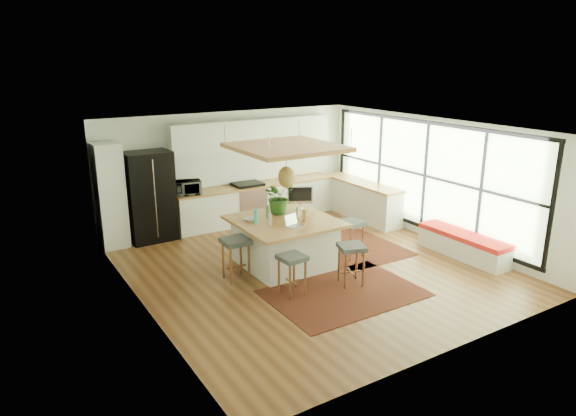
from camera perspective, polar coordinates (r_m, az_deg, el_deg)
floor at (r=10.12m, az=2.47°, el=-6.50°), size 7.00×7.00×0.00m
ceiling at (r=9.41m, az=2.67°, el=8.83°), size 7.00×7.00×0.00m
wall_back at (r=12.64m, az=-6.42°, el=4.49°), size 6.50×0.00×6.50m
wall_front at (r=7.22m, az=18.48°, el=-5.50°), size 6.50×0.00×6.50m
wall_left at (r=8.36m, az=-16.19°, el=-2.29°), size 0.00×7.00×7.00m
wall_right at (r=11.77m, az=15.78°, el=3.08°), size 0.00×7.00×7.00m
window_wall at (r=11.74m, az=15.70°, el=3.30°), size 0.10×6.20×2.60m
pantry at (r=11.47m, az=-19.09°, el=1.29°), size 0.55×0.60×2.25m
back_counter_base at (r=12.82m, az=-3.46°, el=0.55°), size 4.20×0.60×0.88m
back_counter_top at (r=12.70m, az=-3.50°, el=2.54°), size 4.24×0.64×0.05m
backsplash at (r=12.86m, az=-4.17°, el=4.76°), size 4.20×0.02×0.80m
upper_cabinets at (r=12.58m, az=-3.90°, el=8.21°), size 4.20×0.34×0.70m
range at (r=12.69m, az=-4.46°, el=0.64°), size 0.76×0.62×1.00m
right_counter_base at (r=13.17m, az=8.17°, el=0.84°), size 0.60×2.50×0.88m
right_counter_top at (r=13.05m, az=8.25°, el=2.78°), size 0.64×2.54×0.05m
window_bench at (r=11.11m, az=18.81°, el=-3.90°), size 0.52×2.00×0.50m
ceiling_panel at (r=9.68m, az=-0.19°, el=5.17°), size 1.86×1.86×0.80m
rug_near at (r=9.08m, az=6.21°, el=-9.34°), size 2.60×1.80×0.01m
rug_right at (r=11.34m, az=6.46°, el=-3.98°), size 1.80×2.60×0.01m
fridge at (r=11.72m, az=-15.11°, el=0.94°), size 1.01×0.80×1.99m
island at (r=10.03m, az=-0.38°, el=-3.84°), size 1.85×1.85×0.93m
stool_near_left at (r=8.86m, az=0.45°, el=-7.43°), size 0.45×0.45×0.72m
stool_near_right at (r=9.31m, az=7.00°, el=-6.35°), size 0.56×0.56×0.75m
stool_right_front at (r=10.55m, az=6.95°, el=-3.56°), size 0.52×0.52×0.77m
stool_right_back at (r=10.98m, az=3.93°, el=-2.68°), size 0.41×0.41×0.69m
stool_left_side at (r=9.48m, az=-5.78°, el=-5.89°), size 0.48×0.48×0.79m
laptop at (r=9.47m, az=0.77°, el=-1.34°), size 0.37×0.38×0.22m
monitor at (r=10.50m, az=1.35°, el=1.24°), size 0.55×0.41×0.49m
microwave at (r=11.90m, az=-11.01°, el=2.40°), size 0.63×0.43×0.39m
island_plant at (r=10.24m, az=-1.03°, el=0.89°), size 0.74×0.80×0.54m
island_bowl at (r=9.83m, az=-4.29°, el=-1.29°), size 0.29×0.29×0.06m
island_bottle_0 at (r=9.68m, az=-3.48°, el=-1.14°), size 0.07×0.07×0.19m
island_bottle_1 at (r=9.54m, az=-1.97°, el=-1.38°), size 0.07×0.07×0.19m
island_bottle_2 at (r=9.74m, az=1.79°, el=-1.00°), size 0.07×0.07×0.19m
island_bottle_3 at (r=10.07m, az=1.16°, el=-0.40°), size 0.07×0.07×0.19m
island_bottle_4 at (r=9.96m, az=-2.12°, el=-0.60°), size 0.07×0.07×0.19m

